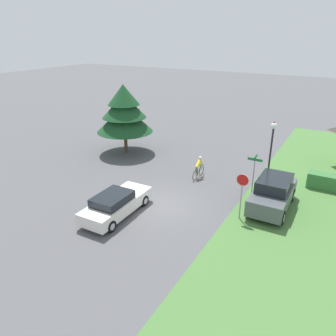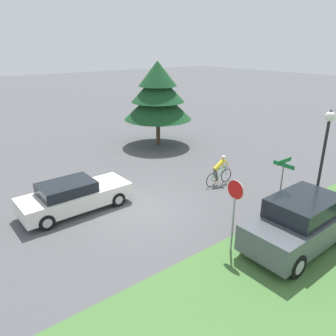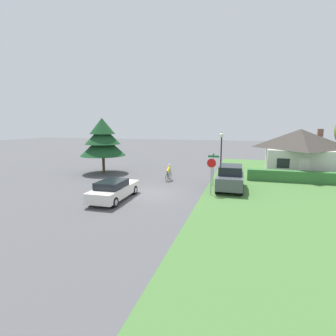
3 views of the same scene
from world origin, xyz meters
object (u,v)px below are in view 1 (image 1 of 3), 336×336
at_px(cyclist, 198,168).
at_px(street_lamp, 272,140).
at_px(stop_sign, 242,188).
at_px(conifer_tall_near, 124,112).
at_px(sedan_left_lane, 116,204).
at_px(street_name_sign, 254,169).
at_px(parked_suv_right, 273,194).

xyz_separation_m(cyclist, street_lamp, (4.56, 1.11, 2.49)).
height_order(stop_sign, conifer_tall_near, conifer_tall_near).
relative_size(street_lamp, conifer_tall_near, 0.77).
bearing_deg(sedan_left_lane, cyclist, -15.67).
height_order(street_name_sign, conifer_tall_near, conifer_tall_near).
bearing_deg(cyclist, conifer_tall_near, 77.51).
relative_size(cyclist, street_name_sign, 0.66).
relative_size(parked_suv_right, stop_sign, 1.66).
distance_m(sedan_left_lane, street_lamp, 10.62).
relative_size(stop_sign, conifer_tall_near, 0.47).
distance_m(stop_sign, street_lamp, 5.19).
bearing_deg(sedan_left_lane, street_lamp, -39.23).
xyz_separation_m(sedan_left_lane, conifer_tall_near, (-5.76, 8.75, 2.84)).
distance_m(stop_sign, street_name_sign, 2.95).
height_order(cyclist, street_lamp, street_lamp).
relative_size(sedan_left_lane, street_name_sign, 1.73).
xyz_separation_m(sedan_left_lane, parked_suv_right, (7.42, 5.13, 0.25)).
bearing_deg(street_lamp, street_name_sign, -101.90).
height_order(stop_sign, street_lamp, street_lamp).
distance_m(cyclist, conifer_tall_near, 8.31).
xyz_separation_m(cyclist, street_name_sign, (4.12, -0.96, 1.15)).
bearing_deg(parked_suv_right, street_lamp, 18.45).
distance_m(stop_sign, conifer_tall_near, 13.32).
distance_m(parked_suv_right, street_lamp, 3.86).
bearing_deg(street_lamp, cyclist, -166.34).
distance_m(sedan_left_lane, stop_sign, 6.98).
height_order(parked_suv_right, street_lamp, street_lamp).
distance_m(street_lamp, conifer_tall_near, 12.20).
height_order(street_lamp, street_name_sign, street_lamp).
relative_size(parked_suv_right, street_name_sign, 1.64).
relative_size(cyclist, stop_sign, 0.67).
bearing_deg(stop_sign, conifer_tall_near, -25.78).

